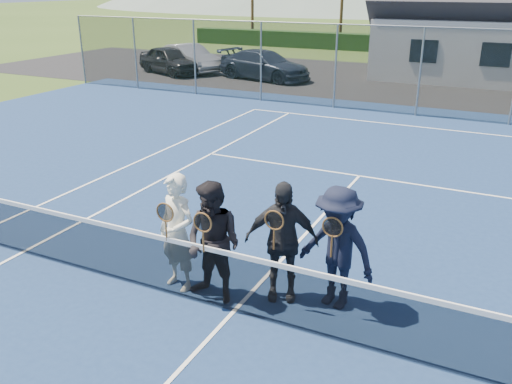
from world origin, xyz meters
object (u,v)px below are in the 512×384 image
at_px(car_c, 264,65).
at_px(tennis_net, 233,280).
at_px(player_a, 177,233).
at_px(player_c, 282,241).
at_px(player_b, 214,243).
at_px(player_d, 337,248).
at_px(car_a, 170,60).
at_px(car_b, 189,58).

height_order(car_c, tennis_net, car_c).
relative_size(player_a, player_c, 1.00).
distance_m(player_b, player_c, 0.97).
distance_m(player_a, player_d, 2.33).
distance_m(car_a, tennis_net, 22.01).
relative_size(car_c, player_b, 2.62).
bearing_deg(player_c, player_b, -149.82).
xyz_separation_m(tennis_net, player_d, (1.20, 0.82, 0.38)).
bearing_deg(car_a, car_c, -61.40).
distance_m(car_b, player_c, 22.23).
bearing_deg(player_d, player_b, -159.02).
height_order(tennis_net, player_d, player_d).
relative_size(player_a, player_d, 1.00).
xyz_separation_m(car_b, player_d, (13.82, -17.86, 0.23)).
distance_m(tennis_net, player_a, 1.16).
relative_size(player_a, player_b, 1.00).
relative_size(car_c, tennis_net, 0.40).
bearing_deg(car_b, player_c, -119.14).
height_order(car_b, player_a, player_a).
height_order(car_a, player_c, player_c).
distance_m(player_c, player_d, 0.79).
distance_m(tennis_net, player_c, 0.89).
distance_m(player_b, player_d, 1.73).
xyz_separation_m(car_b, player_b, (12.21, -18.48, 0.23)).
bearing_deg(player_b, player_a, 174.58).
distance_m(car_a, car_b, 1.13).
bearing_deg(player_a, player_d, 13.83).
height_order(player_c, player_d, same).
height_order(car_a, car_b, car_b).
distance_m(car_c, player_d, 19.67).
xyz_separation_m(player_a, player_c, (1.49, 0.42, -0.00)).
distance_m(car_b, car_c, 4.61).
distance_m(car_c, tennis_net, 19.88).
bearing_deg(player_c, car_c, 115.81).
bearing_deg(car_a, player_b, -121.08).
distance_m(player_a, player_b, 0.65).
distance_m(car_c, player_a, 19.23).
xyz_separation_m(car_a, car_c, (5.07, 0.51, -0.00)).
bearing_deg(car_a, tennis_net, -120.53).
bearing_deg(car_c, player_b, -144.26).
bearing_deg(player_c, player_d, 9.76).
height_order(car_a, player_b, player_b).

